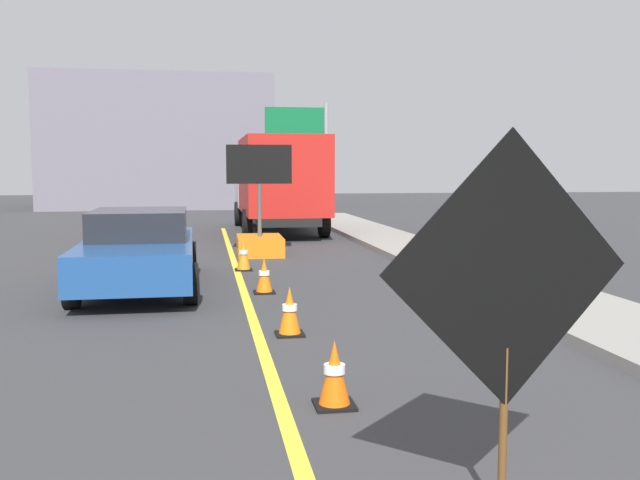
{
  "coord_description": "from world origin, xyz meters",
  "views": [
    {
      "loc": [
        -0.64,
        -1.43,
        2.09
      ],
      "look_at": [
        0.44,
        5.17,
        1.43
      ],
      "focal_mm": 39.66,
      "sensor_mm": 36.0,
      "label": 1
    }
  ],
  "objects_px": {
    "pickup_car": "(139,249)",
    "traffic_cone_far_lane": "(264,276)",
    "box_truck": "(278,181)",
    "traffic_cone_near_sign": "(334,374)",
    "highway_guide_sign": "(309,139)",
    "traffic_cone_mid_lane": "(290,311)",
    "arrow_board_trailer": "(260,235)",
    "traffic_cone_curbside": "(243,255)",
    "roadwork_sign": "(508,277)"
  },
  "relations": [
    {
      "from": "pickup_car",
      "to": "traffic_cone_far_lane",
      "type": "distance_m",
      "value": 2.33
    },
    {
      "from": "traffic_cone_far_lane",
      "to": "traffic_cone_curbside",
      "type": "xyz_separation_m",
      "value": [
        -0.2,
        2.79,
        0.04
      ]
    },
    {
      "from": "arrow_board_trailer",
      "to": "traffic_cone_far_lane",
      "type": "relative_size",
      "value": 4.46
    },
    {
      "from": "highway_guide_sign",
      "to": "traffic_cone_curbside",
      "type": "distance_m",
      "value": 16.96
    },
    {
      "from": "roadwork_sign",
      "to": "traffic_cone_far_lane",
      "type": "relative_size",
      "value": 3.86
    },
    {
      "from": "arrow_board_trailer",
      "to": "box_truck",
      "type": "distance_m",
      "value": 6.51
    },
    {
      "from": "box_truck",
      "to": "traffic_cone_near_sign",
      "type": "relative_size",
      "value": 13.14
    },
    {
      "from": "highway_guide_sign",
      "to": "traffic_cone_near_sign",
      "type": "xyz_separation_m",
      "value": [
        -3.44,
        -24.91,
        -3.13
      ]
    },
    {
      "from": "roadwork_sign",
      "to": "arrow_board_trailer",
      "type": "height_order",
      "value": "arrow_board_trailer"
    },
    {
      "from": "arrow_board_trailer",
      "to": "highway_guide_sign",
      "type": "relative_size",
      "value": 0.54
    },
    {
      "from": "traffic_cone_near_sign",
      "to": "traffic_cone_mid_lane",
      "type": "relative_size",
      "value": 0.95
    },
    {
      "from": "box_truck",
      "to": "traffic_cone_mid_lane",
      "type": "height_order",
      "value": "box_truck"
    },
    {
      "from": "traffic_cone_far_lane",
      "to": "traffic_cone_near_sign",
      "type": "bearing_deg",
      "value": -88.75
    },
    {
      "from": "roadwork_sign",
      "to": "traffic_cone_far_lane",
      "type": "xyz_separation_m",
      "value": [
        -0.76,
        8.02,
        -1.17
      ]
    },
    {
      "from": "traffic_cone_far_lane",
      "to": "traffic_cone_curbside",
      "type": "distance_m",
      "value": 2.79
    },
    {
      "from": "traffic_cone_near_sign",
      "to": "traffic_cone_mid_lane",
      "type": "distance_m",
      "value": 2.76
    },
    {
      "from": "arrow_board_trailer",
      "to": "traffic_cone_near_sign",
      "type": "relative_size",
      "value": 4.52
    },
    {
      "from": "roadwork_sign",
      "to": "box_truck",
      "type": "height_order",
      "value": "box_truck"
    },
    {
      "from": "roadwork_sign",
      "to": "arrow_board_trailer",
      "type": "bearing_deg",
      "value": 91.7
    },
    {
      "from": "box_truck",
      "to": "traffic_cone_mid_lane",
      "type": "relative_size",
      "value": 12.53
    },
    {
      "from": "box_truck",
      "to": "traffic_cone_near_sign",
      "type": "distance_m",
      "value": 17.8
    },
    {
      "from": "traffic_cone_mid_lane",
      "to": "traffic_cone_curbside",
      "type": "bearing_deg",
      "value": 92.51
    },
    {
      "from": "pickup_car",
      "to": "traffic_cone_near_sign",
      "type": "height_order",
      "value": "pickup_car"
    },
    {
      "from": "box_truck",
      "to": "highway_guide_sign",
      "type": "bearing_deg",
      "value": 73.81
    },
    {
      "from": "pickup_car",
      "to": "traffic_cone_far_lane",
      "type": "xyz_separation_m",
      "value": [
        2.13,
        -0.85,
        -0.4
      ]
    },
    {
      "from": "pickup_car",
      "to": "traffic_cone_curbside",
      "type": "distance_m",
      "value": 2.76
    },
    {
      "from": "arrow_board_trailer",
      "to": "traffic_cone_far_lane",
      "type": "height_order",
      "value": "arrow_board_trailer"
    },
    {
      "from": "highway_guide_sign",
      "to": "traffic_cone_near_sign",
      "type": "relative_size",
      "value": 8.37
    },
    {
      "from": "traffic_cone_curbside",
      "to": "arrow_board_trailer",
      "type": "bearing_deg",
      "value": 78.6
    },
    {
      "from": "arrow_board_trailer",
      "to": "box_truck",
      "type": "relative_size",
      "value": 0.34
    },
    {
      "from": "traffic_cone_mid_lane",
      "to": "highway_guide_sign",
      "type": "bearing_deg",
      "value": 81.0
    },
    {
      "from": "highway_guide_sign",
      "to": "traffic_cone_curbside",
      "type": "height_order",
      "value": "highway_guide_sign"
    },
    {
      "from": "pickup_car",
      "to": "traffic_cone_mid_lane",
      "type": "height_order",
      "value": "pickup_car"
    },
    {
      "from": "roadwork_sign",
      "to": "arrow_board_trailer",
      "type": "xyz_separation_m",
      "value": [
        -0.4,
        13.54,
        -0.99
      ]
    },
    {
      "from": "traffic_cone_near_sign",
      "to": "pickup_car",
      "type": "bearing_deg",
      "value": 108.54
    },
    {
      "from": "arrow_board_trailer",
      "to": "traffic_cone_curbside",
      "type": "distance_m",
      "value": 2.79
    },
    {
      "from": "highway_guide_sign",
      "to": "traffic_cone_mid_lane",
      "type": "height_order",
      "value": "highway_guide_sign"
    },
    {
      "from": "roadwork_sign",
      "to": "traffic_cone_curbside",
      "type": "xyz_separation_m",
      "value": [
        -0.95,
        10.81,
        -1.14
      ]
    },
    {
      "from": "traffic_cone_far_lane",
      "to": "traffic_cone_curbside",
      "type": "relative_size",
      "value": 0.89
    },
    {
      "from": "box_truck",
      "to": "traffic_cone_mid_lane",
      "type": "bearing_deg",
      "value": -95.41
    },
    {
      "from": "box_truck",
      "to": "highway_guide_sign",
      "type": "relative_size",
      "value": 1.57
    },
    {
      "from": "pickup_car",
      "to": "arrow_board_trailer",
      "type": "bearing_deg",
      "value": 62.02
    },
    {
      "from": "roadwork_sign",
      "to": "traffic_cone_near_sign",
      "type": "relative_size",
      "value": 3.91
    },
    {
      "from": "traffic_cone_mid_lane",
      "to": "traffic_cone_curbside",
      "type": "xyz_separation_m",
      "value": [
        -0.26,
        5.91,
        0.02
      ]
    },
    {
      "from": "pickup_car",
      "to": "traffic_cone_curbside",
      "type": "relative_size",
      "value": 7.41
    },
    {
      "from": "traffic_cone_curbside",
      "to": "highway_guide_sign",
      "type": "bearing_deg",
      "value": 76.94
    },
    {
      "from": "arrow_board_trailer",
      "to": "traffic_cone_mid_lane",
      "type": "distance_m",
      "value": 8.65
    },
    {
      "from": "highway_guide_sign",
      "to": "traffic_cone_far_lane",
      "type": "relative_size",
      "value": 8.26
    },
    {
      "from": "roadwork_sign",
      "to": "pickup_car",
      "type": "bearing_deg",
      "value": 108.01
    },
    {
      "from": "roadwork_sign",
      "to": "traffic_cone_near_sign",
      "type": "xyz_separation_m",
      "value": [
        -0.63,
        2.14,
        -1.18
      ]
    }
  ]
}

